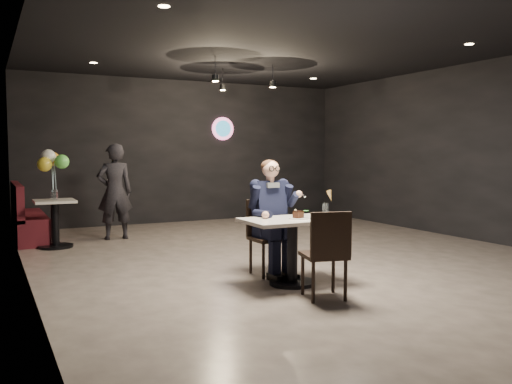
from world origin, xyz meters
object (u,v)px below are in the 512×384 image
side_table (55,224)px  passerby (115,192)px  balloon_vase (54,195)px  seated_man (269,216)px  main_table (292,252)px  chair_far (269,237)px  chair_near (324,254)px  sundae_glass (325,210)px  booth_bench (29,211)px

side_table → passerby: 1.18m
side_table → balloon_vase: 0.45m
seated_man → balloon_vase: size_ratio=9.05×
main_table → passerby: 4.27m
chair_far → chair_near: 1.18m
sundae_glass → balloon_vase: size_ratio=1.01×
seated_man → main_table: bearing=-90.0°
main_table → chair_near: size_ratio=1.20×
booth_bench → side_table: size_ratio=2.55×
booth_bench → balloon_vase: (0.30, -1.00, 0.35)m
sundae_glass → side_table: sundae_glass is taller
sundae_glass → passerby: 4.42m
booth_bench → side_table: 1.05m
chair_near → sundae_glass: size_ratio=5.74×
side_table → passerby: size_ratio=0.46×
seated_man → passerby: 3.72m
chair_near → side_table: (-2.11, 4.33, -0.08)m
booth_bench → passerby: bearing=-24.1°
sundae_glass → chair_far: bearing=124.0°
chair_far → sundae_glass: size_ratio=5.74×
chair_near → passerby: 4.87m
chair_far → balloon_vase: size_ratio=5.78×
chair_near → main_table: bearing=103.9°
main_table → seated_man: size_ratio=0.76×
main_table → passerby: size_ratio=0.67×
sundae_glass → booth_bench: size_ratio=0.08×
chair_far → side_table: chair_far is taller
chair_near → seated_man: size_ratio=0.64×
passerby → booth_bench: bearing=-22.0°
booth_bench → side_table: booth_bench is taller
balloon_vase → passerby: passerby is taller
side_table → passerby: bearing=22.0°
chair_far → balloon_vase: chair_far is taller
main_table → passerby: bearing=104.9°
main_table → sundae_glass: size_ratio=6.86×
main_table → booth_bench: (-2.41, 4.69, 0.11)m
seated_man → sundae_glass: seated_man is taller
chair_far → booth_bench: (-2.41, 4.14, 0.02)m
sundae_glass → booth_bench: (-2.82, 4.75, -0.35)m
chair_near → sundae_glass: bearing=68.9°
main_table → chair_far: (0.00, 0.55, 0.09)m
main_table → passerby: (-1.09, 4.10, 0.44)m
main_table → chair_far: bearing=90.0°
chair_far → sundae_glass: 0.82m
balloon_vase → chair_far: bearing=-56.1°
balloon_vase → passerby: bearing=22.0°
chair_near → sundae_glass: (0.41, 0.58, 0.37)m
sundae_glass → booth_bench: bearing=120.7°
chair_far → balloon_vase: 3.80m
side_table → main_table: bearing=-60.2°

